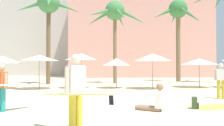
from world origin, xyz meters
TOP-DOWN VIEW (x-y plane):
  - hotel_pink at (5.68, 32.88)m, footprint 20.92×9.22m
  - hotel_tower_gray at (-8.45, 42.77)m, footprint 17.96×10.13m
  - palm_tree_left at (0.54, 17.08)m, footprint 5.59×5.62m
  - palm_tree_right at (7.41, 19.49)m, footprint 5.67×5.67m
  - palm_tree_far_right at (-5.39, 16.67)m, footprint 5.65×5.64m
  - cafe_umbrella_0 at (2.58, 11.13)m, footprint 2.55×2.55m
  - cafe_umbrella_1 at (-7.67, 11.94)m, footprint 2.67×2.67m
  - cafe_umbrella_3 at (6.30, 12.06)m, footprint 2.79×2.79m
  - cafe_umbrella_4 at (-2.32, 12.11)m, footprint 2.28×2.28m
  - cafe_umbrella_5 at (0.17, 11.95)m, footprint 2.01×2.01m
  - cafe_umbrella_6 at (-5.12, 11.56)m, footprint 2.60×2.60m
  - beach_towel at (2.95, 3.42)m, footprint 1.86×1.41m
  - backpack at (2.09, 3.13)m, footprint 0.31×0.34m
  - person_mid_right at (0.56, 2.80)m, footprint 1.00×0.88m
  - person_mid_center at (-4.62, 3.02)m, footprint 2.17×2.17m
  - person_far_right at (-1.96, 0.21)m, footprint 2.06×2.10m
  - person_near_left at (4.47, 5.69)m, footprint 0.59×0.37m

SIDE VIEW (x-z plane):
  - beach_towel at x=2.95m, z-range 0.00..0.01m
  - backpack at x=2.09m, z-range -0.01..0.41m
  - person_mid_right at x=0.56m, z-range -0.15..0.80m
  - person_mid_center at x=-4.62m, z-range 0.08..1.69m
  - person_near_left at x=4.47m, z-range 0.08..1.75m
  - person_far_right at x=-1.96m, z-range 0.06..1.85m
  - cafe_umbrella_5 at x=0.17m, z-range 0.79..2.92m
  - cafe_umbrella_3 at x=6.30m, z-range 0.82..2.95m
  - cafe_umbrella_1 at x=-7.67m, z-range 0.87..3.13m
  - cafe_umbrella_6 at x=-5.12m, z-range 0.96..3.27m
  - cafe_umbrella_0 at x=2.58m, z-range 0.95..3.38m
  - cafe_umbrella_4 at x=-2.32m, z-range 1.00..3.46m
  - palm_tree_left at x=0.54m, z-range 2.50..10.11m
  - palm_tree_far_right at x=-5.39m, z-range 2.70..10.89m
  - palm_tree_right at x=7.41m, z-range 2.65..11.18m
  - hotel_pink at x=5.68m, z-range 0.00..14.15m
  - hotel_tower_gray at x=-8.45m, z-range 0.00..24.45m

